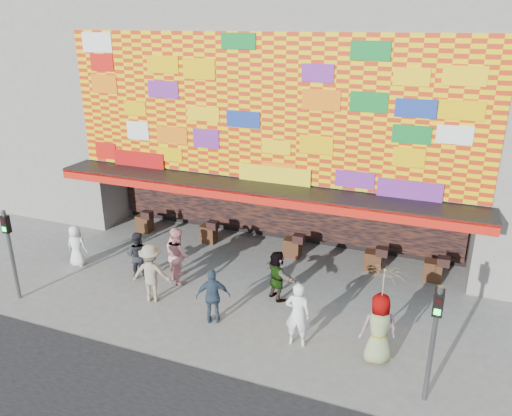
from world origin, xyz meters
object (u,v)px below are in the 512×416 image
object	(u,v)px
ped_c	(138,255)
ped_d	(151,273)
signal_left	(10,245)
ped_e	(213,296)
ped_g	(379,329)
ped_i	(177,255)
signal_right	(434,332)
ped_b	(176,251)
ped_h	(298,314)
parasol	(383,286)
ped_f	(277,275)
ped_a	(76,246)

from	to	relation	value
ped_c	ped_d	world-z (taller)	ped_d
signal_left	ped_e	size ratio (longest dim) A/B	1.76
ped_c	ped_g	world-z (taller)	ped_g
ped_d	ped_i	distance (m)	1.45
signal_right	ped_b	size ratio (longest dim) A/B	1.74
ped_d	ped_g	distance (m)	7.07
signal_left	ped_c	xyz separation A→B (m)	(2.78, 2.59, -1.02)
ped_h	parasol	size ratio (longest dim) A/B	0.96
ped_i	ped_g	bearing A→B (deg)	-158.88
ped_f	ped_e	bearing A→B (deg)	92.29
ped_d	ped_e	distance (m)	2.36
ped_b	ped_f	distance (m)	3.83
ped_e	ped_b	bearing A→B (deg)	-66.57
ped_a	ped_h	xyz separation A→B (m)	(8.76, -1.60, 0.17)
ped_a	ped_c	bearing A→B (deg)	175.56
ped_d	ped_f	world-z (taller)	ped_d
ped_f	ped_i	world-z (taller)	ped_i
signal_right	ped_c	size ratio (longest dim) A/B	1.79
ped_g	signal_left	bearing A→B (deg)	-18.84
ped_f	ped_g	world-z (taller)	ped_g
ped_g	ped_c	bearing A→B (deg)	-34.74
signal_right	ped_b	world-z (taller)	signal_right
ped_d	ped_i	world-z (taller)	ped_d
ped_a	ped_d	size ratio (longest dim) A/B	0.80
signal_right	ped_i	distance (m)	8.80
ped_b	ped_g	distance (m)	7.60
ped_a	ped_g	size ratio (longest dim) A/B	0.79
ped_b	ped_g	bearing A→B (deg)	168.72
ped_a	ped_h	size ratio (longest dim) A/B	0.82
ped_c	ped_d	distance (m)	1.70
ped_c	signal_left	bearing A→B (deg)	29.74
signal_right	parasol	distance (m)	1.68
ped_b	ped_i	bearing A→B (deg)	132.27
ped_f	ped_d	bearing A→B (deg)	59.08
ped_f	ped_h	bearing A→B (deg)	158.45
ped_d	ped_f	xyz separation A→B (m)	(3.62, 1.53, -0.13)
ped_g	ped_i	distance (m)	7.21
signal_left	ped_b	xyz separation A→B (m)	(3.86, 3.31, -1.00)
ped_b	ped_f	xyz separation A→B (m)	(3.82, -0.31, -0.04)
ped_a	ped_f	xyz separation A→B (m)	(7.46, 0.45, 0.06)
ped_e	ped_i	world-z (taller)	ped_i
ped_a	ped_g	distance (m)	11.00
ped_d	ped_h	world-z (taller)	ped_d
ped_a	parasol	world-z (taller)	parasol
ped_f	ped_i	size ratio (longest dim) A/B	0.87
signal_left	ped_b	distance (m)	5.18
ped_h	parasol	world-z (taller)	parasol
ped_a	ped_d	world-z (taller)	ped_d
signal_left	parasol	world-z (taller)	signal_left
ped_g	ped_i	size ratio (longest dim) A/B	1.03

